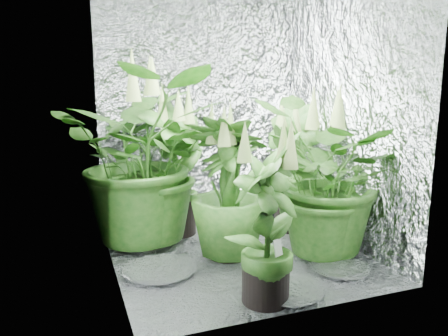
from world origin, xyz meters
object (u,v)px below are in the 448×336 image
(plant_a, at_px, (144,156))
(plant_f, at_px, (267,221))
(plant_b, at_px, (175,168))
(plant_d, at_px, (229,189))
(plant_c, at_px, (295,170))
(plant_e, at_px, (328,179))
(circulation_fan, at_px, (275,201))

(plant_a, relative_size, plant_f, 1.38)
(plant_a, relative_size, plant_b, 1.19)
(plant_a, xyz_separation_m, plant_d, (0.46, -0.43, -0.17))
(plant_a, xyz_separation_m, plant_f, (0.43, -1.06, -0.19))
(plant_c, distance_m, plant_e, 0.58)
(plant_a, relative_size, plant_d, 1.33)
(plant_f, bearing_deg, plant_e, 32.85)
(plant_a, xyz_separation_m, plant_e, (1.06, -0.65, -0.10))
(plant_b, xyz_separation_m, plant_d, (0.21, -0.57, -0.05))
(plant_c, xyz_separation_m, plant_f, (-0.71, -0.98, -0.03))
(plant_e, bearing_deg, plant_a, 148.19)
(plant_c, height_order, plant_d, plant_c)
(plant_b, height_order, plant_f, plant_b)
(plant_d, relative_size, circulation_fan, 2.74)
(plant_b, xyz_separation_m, plant_c, (0.89, -0.22, -0.03))
(plant_e, bearing_deg, plant_c, 81.80)
(plant_b, height_order, plant_d, plant_b)
(plant_f, bearing_deg, plant_c, 54.08)
(plant_b, relative_size, plant_c, 1.07)
(plant_f, relative_size, circulation_fan, 2.62)
(plant_d, height_order, plant_f, plant_d)
(plant_b, bearing_deg, plant_e, -44.66)
(plant_f, bearing_deg, plant_b, 98.52)
(plant_b, bearing_deg, plant_f, -81.48)
(plant_f, height_order, circulation_fan, plant_f)
(plant_a, height_order, plant_b, plant_a)
(plant_c, bearing_deg, plant_b, 165.95)
(plant_b, height_order, plant_c, plant_b)
(plant_d, bearing_deg, circulation_fan, 43.70)
(plant_e, bearing_deg, plant_d, 158.92)
(plant_b, bearing_deg, plant_c, -14.05)
(plant_c, xyz_separation_m, plant_e, (-0.08, -0.57, 0.05))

